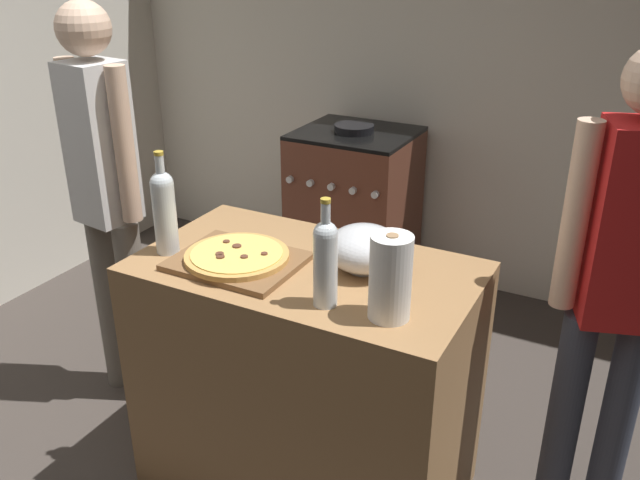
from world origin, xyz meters
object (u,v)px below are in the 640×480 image
(paper_towel_roll, at_px, (390,277))
(person_in_red, at_px, (619,280))
(pizza, at_px, (237,256))
(wine_bottle_clear, at_px, (325,259))
(mixing_bowl, at_px, (364,248))
(wine_bottle_green, at_px, (164,208))
(stove, at_px, (354,212))
(person_in_stripes, at_px, (106,188))

(paper_towel_roll, distance_m, person_in_red, 0.73)
(pizza, xyz_separation_m, paper_towel_roll, (0.56, -0.08, 0.09))
(wine_bottle_clear, bearing_deg, pizza, 165.34)
(mixing_bowl, height_order, wine_bottle_green, wine_bottle_green)
(wine_bottle_clear, xyz_separation_m, stove, (-0.68, 1.67, -0.59))
(wine_bottle_green, relative_size, person_in_stripes, 0.21)
(paper_towel_roll, bearing_deg, person_in_stripes, 167.23)
(paper_towel_roll, xyz_separation_m, person_in_stripes, (-1.34, 0.30, -0.07))
(wine_bottle_clear, distance_m, wine_bottle_green, 0.63)
(wine_bottle_clear, relative_size, wine_bottle_green, 0.93)
(paper_towel_roll, bearing_deg, person_in_red, 40.69)
(wine_bottle_clear, height_order, wine_bottle_green, wine_bottle_green)
(pizza, distance_m, stove, 1.68)
(person_in_stripes, distance_m, person_in_red, 1.90)
(wine_bottle_clear, relative_size, person_in_stripes, 0.19)
(wine_bottle_green, relative_size, stove, 0.36)
(mixing_bowl, distance_m, person_in_red, 0.77)
(wine_bottle_green, bearing_deg, person_in_red, 17.23)
(person_in_red, bearing_deg, pizza, -160.40)
(wine_bottle_green, distance_m, person_in_red, 1.44)
(pizza, bearing_deg, person_in_stripes, 163.77)
(mixing_bowl, height_order, person_in_red, person_in_red)
(mixing_bowl, bearing_deg, person_in_red, 18.26)
(stove, distance_m, person_in_red, 1.91)
(paper_towel_roll, bearing_deg, wine_bottle_clear, -173.77)
(mixing_bowl, bearing_deg, paper_towel_roll, -51.65)
(pizza, height_order, person_in_stripes, person_in_stripes)
(person_in_stripes, bearing_deg, person_in_red, 5.06)
(paper_towel_roll, relative_size, person_in_stripes, 0.15)
(wine_bottle_green, height_order, person_in_red, person_in_red)
(paper_towel_roll, height_order, wine_bottle_clear, wine_bottle_clear)
(pizza, xyz_separation_m, person_in_red, (1.11, 0.39, 0.00))
(mixing_bowl, height_order, wine_bottle_clear, wine_bottle_clear)
(pizza, relative_size, paper_towel_roll, 1.35)
(mixing_bowl, distance_m, paper_towel_roll, 0.30)
(mixing_bowl, relative_size, person_in_red, 0.15)
(wine_bottle_clear, xyz_separation_m, person_in_stripes, (-1.15, 0.32, -0.09))
(pizza, relative_size, wine_bottle_green, 0.96)
(wine_bottle_clear, bearing_deg, mixing_bowl, 88.53)
(mixing_bowl, height_order, person_in_stripes, person_in_stripes)
(wine_bottle_clear, height_order, person_in_red, person_in_red)
(pizza, height_order, person_in_red, person_in_red)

